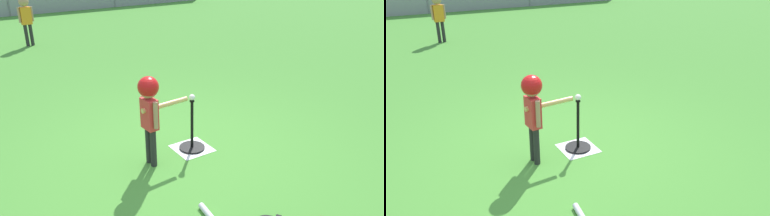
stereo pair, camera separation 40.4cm
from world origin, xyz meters
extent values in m
plane|color=#478C33|center=(0.00, 0.00, 0.00)|extent=(60.00, 60.00, 0.00)
cube|color=white|center=(0.15, -0.02, 0.00)|extent=(0.44, 0.44, 0.01)
cylinder|color=black|center=(0.15, -0.02, 0.01)|extent=(0.32, 0.32, 0.03)
cylinder|color=black|center=(0.15, -0.02, 0.34)|extent=(0.04, 0.04, 0.63)
cylinder|color=black|center=(0.15, -0.02, 0.64)|extent=(0.06, 0.06, 0.02)
sphere|color=white|center=(0.15, -0.02, 0.69)|extent=(0.07, 0.07, 0.07)
cylinder|color=#262626|center=(-0.45, -0.02, 0.23)|extent=(0.07, 0.07, 0.46)
cylinder|color=#262626|center=(-0.44, -0.12, 0.23)|extent=(0.07, 0.07, 0.46)
cube|color=red|center=(-0.45, -0.07, 0.64)|extent=(0.14, 0.21, 0.36)
cylinder|color=tan|center=(-0.46, 0.06, 0.66)|extent=(0.05, 0.05, 0.30)
cylinder|color=tan|center=(-0.44, -0.19, 0.66)|extent=(0.05, 0.05, 0.30)
sphere|color=tan|center=(-0.45, -0.07, 0.92)|extent=(0.20, 0.20, 0.20)
sphere|color=red|center=(-0.45, -0.07, 0.95)|extent=(0.23, 0.23, 0.23)
cylinder|color=#DBB266|center=(-0.24, -0.05, 0.69)|extent=(0.60, 0.10, 0.06)
cylinder|color=#262626|center=(-0.30, 6.68, 0.27)|extent=(0.08, 0.08, 0.54)
cylinder|color=#262626|center=(-0.42, 6.67, 0.27)|extent=(0.08, 0.08, 0.54)
cube|color=orange|center=(-0.36, 6.67, 0.75)|extent=(0.25, 0.16, 0.42)
cylinder|color=tan|center=(-0.21, 6.68, 0.78)|extent=(0.06, 0.06, 0.36)
cylinder|color=tan|center=(-0.51, 6.66, 0.78)|extent=(0.06, 0.06, 0.36)
sphere|color=tan|center=(-0.36, 6.67, 1.09)|extent=(0.24, 0.24, 0.24)
cylinder|color=silver|center=(-0.44, -1.19, 0.03)|extent=(0.09, 0.29, 0.06)
camera|label=1|loc=(-2.16, -3.53, 2.34)|focal=35.69mm
camera|label=2|loc=(-1.81, -3.73, 2.34)|focal=35.69mm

